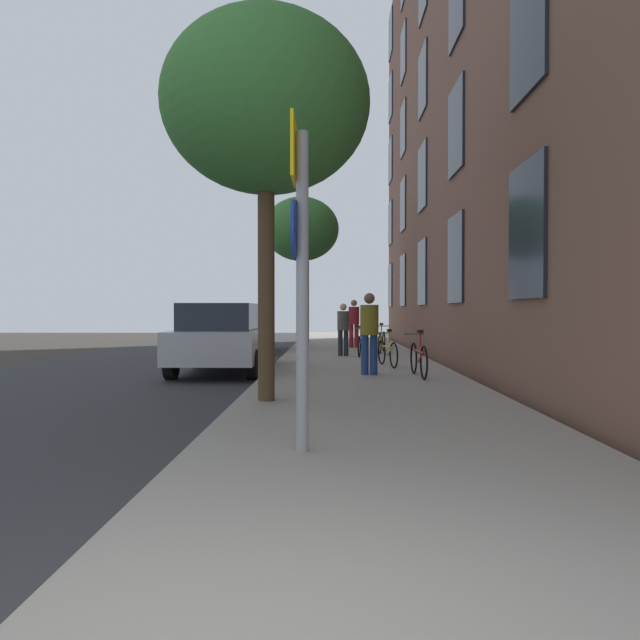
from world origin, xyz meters
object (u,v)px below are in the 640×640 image
object	(u,v)px
pedestrian_0	(369,328)
car_1	(242,328)
sign_post	(300,259)
bicycle_0	(419,358)
bicycle_1	(388,352)
pedestrian_2	(354,320)
traffic_light	(305,287)
pedestrian_1	(343,326)
tree_far	(301,230)
bicycle_3	(382,341)
bicycle_2	(361,344)
tree_near	(266,106)
car_0	(222,338)

from	to	relation	value
pedestrian_0	car_1	distance (m)	9.26
sign_post	bicycle_0	size ratio (longest dim) A/B	1.81
bicycle_1	bicycle_0	bearing A→B (deg)	-79.00
car_1	pedestrian_2	bearing A→B (deg)	8.14
traffic_light	pedestrian_1	world-z (taller)	traffic_light
bicycle_0	pedestrian_0	size ratio (longest dim) A/B	1.03
tree_far	pedestrian_1	distance (m)	5.44
sign_post	bicycle_3	bearing A→B (deg)	81.49
bicycle_1	bicycle_2	xyz separation A→B (m)	(-0.47, 3.17, -0.00)
bicycle_2	pedestrian_2	bearing A→B (deg)	90.68
tree_far	bicycle_2	bearing A→B (deg)	-64.08
pedestrian_2	tree_near	bearing A→B (deg)	-98.38
pedestrian_1	car_1	size ratio (longest dim) A/B	0.36
bicycle_0	traffic_light	bearing A→B (deg)	103.14
bicycle_1	pedestrian_0	xyz separation A→B (m)	(-0.56, -1.81, 0.63)
tree_near	pedestrian_0	size ratio (longest dim) A/B	3.35
bicycle_2	car_1	distance (m)	5.29
tree_near	bicycle_1	distance (m)	7.08
tree_far	bicycle_3	xyz separation A→B (m)	(2.72, -2.55, -3.91)
bicycle_2	bicycle_3	xyz separation A→B (m)	(0.75, 1.49, 0.02)
tree_near	pedestrian_1	bearing A→B (deg)	80.99
bicycle_3	pedestrian_0	bearing A→B (deg)	-97.42
car_1	bicycle_3	bearing A→B (deg)	-21.39
tree_near	pedestrian_2	world-z (taller)	tree_near
traffic_light	tree_far	xyz separation A→B (m)	(-0.02, -2.80, 1.95)
car_1	pedestrian_1	bearing A→B (deg)	-43.36
tree_near	pedestrian_1	world-z (taller)	tree_near
car_0	traffic_light	bearing A→B (deg)	82.12
bicycle_3	pedestrian_0	size ratio (longest dim) A/B	0.93
traffic_light	car_0	size ratio (longest dim) A/B	0.86
tree_far	bicycle_3	size ratio (longest dim) A/B	3.45
sign_post	pedestrian_0	distance (m)	6.78
traffic_light	bicycle_2	world-z (taller)	traffic_light
pedestrian_2	bicycle_3	bearing A→B (deg)	-72.02
pedestrian_1	bicycle_0	bearing A→B (deg)	-75.22
car_0	car_1	world-z (taller)	same
bicycle_2	pedestrian_0	xyz separation A→B (m)	(-0.09, -4.98, 0.63)
bicycle_1	bicycle_2	size ratio (longest dim) A/B	0.99
bicycle_1	pedestrian_1	xyz separation A→B (m)	(-1.00, 3.21, 0.54)
bicycle_3	car_1	world-z (taller)	car_1
pedestrian_1	car_0	xyz separation A→B (m)	(-2.89, -3.81, -0.17)
bicycle_2	pedestrian_2	size ratio (longest dim) A/B	0.94
sign_post	pedestrian_0	bearing A→B (deg)	80.43
pedestrian_0	traffic_light	bearing A→B (deg)	98.92
bicycle_1	car_0	bearing A→B (deg)	-171.31
car_0	tree_near	bearing A→B (deg)	-71.92
sign_post	pedestrian_1	bearing A→B (deg)	86.64
tree_far	tree_near	bearing A→B (deg)	-89.60
sign_post	bicycle_0	xyz separation A→B (m)	(2.10, 6.29, -1.47)
traffic_light	bicycle_3	size ratio (longest dim) A/B	2.13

